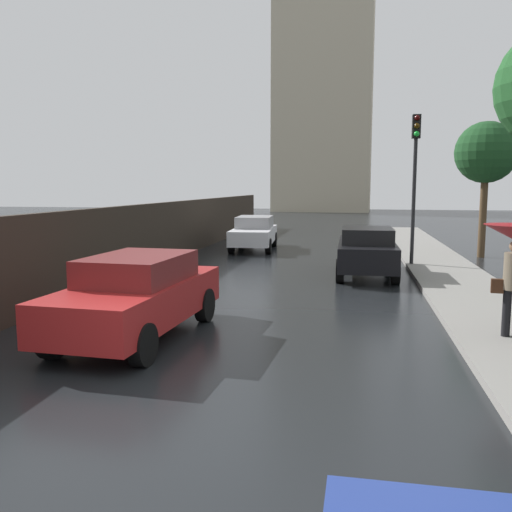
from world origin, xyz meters
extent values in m
plane|color=black|center=(0.00, 0.00, 0.00)|extent=(120.00, 120.00, 0.00)
cube|color=silver|center=(-1.91, 17.68, 0.62)|extent=(1.90, 4.45, 0.61)
cube|color=gray|center=(-1.93, 17.97, 1.17)|extent=(1.57, 2.31, 0.48)
cylinder|color=black|center=(-1.07, 16.30, 0.32)|extent=(0.26, 0.65, 0.63)
cylinder|color=black|center=(-2.57, 16.20, 0.32)|extent=(0.26, 0.65, 0.63)
cylinder|color=black|center=(-1.26, 19.17, 0.32)|extent=(0.26, 0.65, 0.63)
cylinder|color=black|center=(-2.75, 19.07, 0.32)|extent=(0.26, 0.65, 0.63)
cube|color=black|center=(2.66, 11.67, 0.68)|extent=(1.67, 4.27, 0.69)
cube|color=black|center=(2.66, 11.33, 1.25)|extent=(1.46, 1.97, 0.45)
cylinder|color=black|center=(1.89, 13.07, 0.33)|extent=(0.22, 0.67, 0.67)
cylinder|color=black|center=(3.41, 13.08, 0.33)|extent=(0.22, 0.67, 0.67)
cylinder|color=black|center=(1.90, 10.26, 0.33)|extent=(0.22, 0.67, 0.67)
cylinder|color=black|center=(3.42, 10.27, 0.33)|extent=(0.22, 0.67, 0.67)
cube|color=maroon|center=(-1.50, 4.00, 0.67)|extent=(1.95, 4.35, 0.68)
cube|color=maroon|center=(-1.50, 4.07, 1.24)|extent=(1.61, 2.22, 0.47)
cylinder|color=black|center=(-0.82, 2.55, 0.33)|extent=(0.26, 0.68, 0.66)
cylinder|color=black|center=(-2.36, 2.65, 0.33)|extent=(0.26, 0.68, 0.66)
cylinder|color=black|center=(-0.64, 5.35, 0.33)|extent=(0.26, 0.68, 0.66)
cylinder|color=black|center=(-2.18, 5.45, 0.33)|extent=(0.26, 0.68, 0.66)
cylinder|color=black|center=(4.85, 4.74, 0.55)|extent=(0.14, 0.14, 0.81)
cube|color=#3F2314|center=(4.68, 4.76, 1.00)|extent=(0.21, 0.13, 0.24)
cylinder|color=black|center=(4.17, 13.51, 2.18)|extent=(0.12, 0.12, 4.08)
cube|color=black|center=(4.17, 13.51, 4.60)|extent=(0.26, 0.26, 0.75)
sphere|color=#360503|center=(4.17, 13.33, 4.85)|extent=(0.17, 0.17, 0.17)
sphere|color=#392405|center=(4.17, 13.33, 4.60)|extent=(0.17, 0.17, 0.17)
sphere|color=green|center=(4.17, 13.33, 4.35)|extent=(0.17, 0.17, 0.17)
cylinder|color=#4C3823|center=(7.05, 16.76, 1.57)|extent=(0.27, 0.27, 3.14)
sphere|color=#19421E|center=(7.05, 16.76, 3.94)|extent=(2.28, 2.28, 2.28)
cube|color=#B2A88E|center=(-1.12, 56.50, 15.49)|extent=(10.55, 10.88, 30.98)
camera|label=1|loc=(2.24, -4.89, 2.69)|focal=37.99mm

